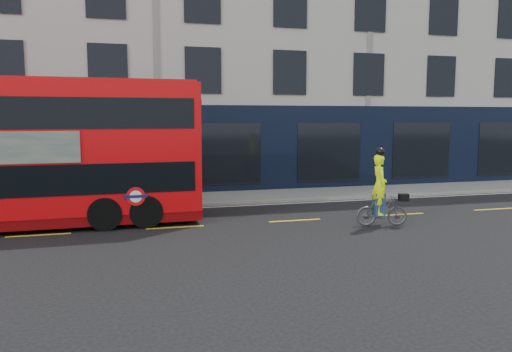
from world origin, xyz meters
name	(u,v)px	position (x,y,z in m)	size (l,w,h in m)	color
ground	(181,238)	(0.00, 0.00, 0.00)	(120.00, 120.00, 0.00)	black
pavement	(162,200)	(0.00, 6.50, 0.06)	(60.00, 3.00, 0.12)	slate
kerb	(165,206)	(0.00, 5.00, 0.07)	(60.00, 0.12, 0.13)	gray
building_terrace	(149,39)	(0.00, 12.94, 7.49)	(50.00, 10.07, 15.00)	#AEABA4
road_edge_line	(166,209)	(0.00, 4.70, 0.00)	(58.00, 0.10, 0.01)	silver
lane_dashes	(175,227)	(0.00, 1.50, 0.00)	(58.00, 0.12, 0.01)	yellow
bus	(13,153)	(-4.80, 2.74, 2.37)	(11.53, 2.90, 4.62)	red
cyclist	(381,199)	(6.36, 0.02, 0.88)	(1.71, 0.80, 2.51)	#484B4E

